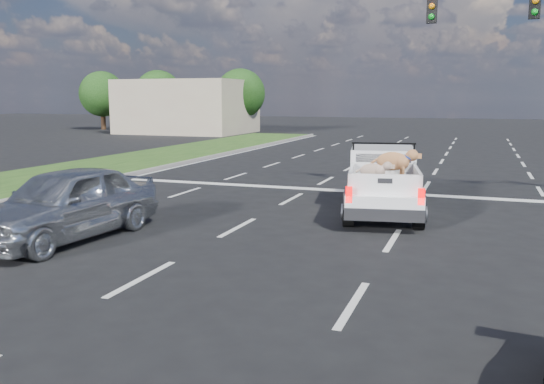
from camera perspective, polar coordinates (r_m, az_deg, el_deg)
The scene contains 9 objects.
ground at distance 8.96m, azimuth -3.18°, elevation -9.75°, with size 160.00×160.00×0.00m, color black.
road_markings at distance 15.02m, azimuth 6.62°, elevation -1.96°, with size 17.75×60.00×0.01m.
curb_left at distance 18.75m, azimuth -21.84°, elevation -0.13°, with size 0.15×60.00×0.14m, color gray.
building_left at distance 49.62m, azimuth -8.35°, elevation 8.36°, with size 10.00×8.00×4.40m, color tan.
tree_far_a at distance 56.64m, azimuth -16.48°, elevation 9.29°, with size 4.20×4.20×5.40m.
tree_far_b at distance 53.33m, azimuth -11.20°, elevation 9.51°, with size 4.20×4.20×5.40m.
tree_far_c at distance 49.70m, azimuth -3.14°, elevation 9.70°, with size 4.20×4.20×5.40m.
pickup_truck at distance 15.10m, azimuth 10.91°, elevation 1.20°, with size 2.53×5.03×1.80m.
silver_sedan at distance 12.70m, azimuth -19.78°, elevation -1.04°, with size 1.81×4.49×1.53m, color #BABCC1.
Camera 1 is at (3.32, -7.79, 2.92)m, focal length 38.00 mm.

